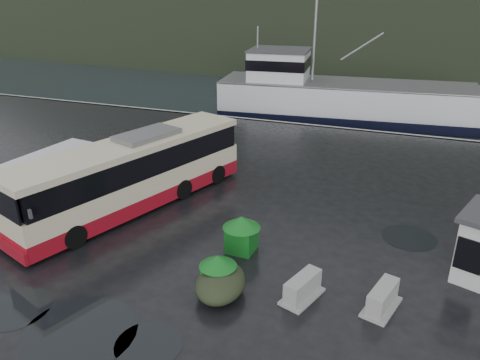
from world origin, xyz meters
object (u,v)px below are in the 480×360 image
(fishing_trawler, at_px, (345,104))
(dome_tent, at_px, (221,294))
(waste_bin_left, at_px, (242,250))
(coach_bus, at_px, (136,206))
(jersey_barrier_b, at_px, (381,308))
(white_van, at_px, (49,212))
(waste_bin_right, at_px, (218,288))
(jersey_barrier_a, at_px, (302,298))

(fishing_trawler, bearing_deg, dome_tent, -95.45)
(waste_bin_left, bearing_deg, dome_tent, -84.30)
(coach_bus, distance_m, jersey_barrier_b, 13.01)
(white_van, distance_m, waste_bin_right, 10.57)
(jersey_barrier_a, bearing_deg, dome_tent, -164.43)
(jersey_barrier_a, bearing_deg, waste_bin_left, 143.91)
(white_van, height_order, dome_tent, white_van)
(white_van, distance_m, jersey_barrier_b, 16.07)
(white_van, xyz_separation_m, waste_bin_left, (10.09, -0.03, 0.00))
(waste_bin_right, distance_m, jersey_barrier_a, 3.09)
(waste_bin_left, distance_m, waste_bin_right, 2.78)
(waste_bin_left, xyz_separation_m, waste_bin_right, (0.09, -2.78, 0.00))
(waste_bin_left, bearing_deg, jersey_barrier_a, -36.09)
(jersey_barrier_b, bearing_deg, jersey_barrier_a, -172.53)
(waste_bin_left, bearing_deg, coach_bus, 161.48)
(coach_bus, xyz_separation_m, jersey_barrier_b, (12.34, -4.10, 0.00))
(waste_bin_left, height_order, fishing_trawler, fishing_trawler)
(jersey_barrier_b, bearing_deg, waste_bin_right, -171.61)
(waste_bin_left, height_order, jersey_barrier_a, waste_bin_left)
(waste_bin_left, relative_size, jersey_barrier_b, 0.89)
(jersey_barrier_a, height_order, fishing_trawler, fishing_trawler)
(waste_bin_right, relative_size, jersey_barrier_b, 0.78)
(jersey_barrier_b, xyz_separation_m, fishing_trawler, (-5.59, 29.17, 0.00))
(white_van, height_order, waste_bin_right, white_van)
(waste_bin_left, distance_m, dome_tent, 3.09)
(waste_bin_left, bearing_deg, waste_bin_right, -88.06)
(fishing_trawler, bearing_deg, jersey_barrier_a, -89.97)
(white_van, bearing_deg, waste_bin_right, -8.03)
(waste_bin_right, xyz_separation_m, jersey_barrier_a, (3.05, 0.49, 0.00))
(white_van, relative_size, fishing_trawler, 0.25)
(waste_bin_right, distance_m, dome_tent, 0.36)
(coach_bus, height_order, dome_tent, coach_bus)
(white_van, height_order, fishing_trawler, fishing_trawler)
(dome_tent, distance_m, jersey_barrier_a, 2.94)
(white_van, distance_m, waste_bin_left, 10.09)
(white_van, bearing_deg, dome_tent, -9.24)
(coach_bus, height_order, jersey_barrier_a, coach_bus)
(white_van, relative_size, jersey_barrier_b, 3.78)
(jersey_barrier_b, bearing_deg, waste_bin_left, 161.77)
(fishing_trawler, bearing_deg, jersey_barrier_b, -84.67)
(waste_bin_right, xyz_separation_m, dome_tent, (0.21, -0.29, 0.00))
(coach_bus, distance_m, dome_tent, 8.58)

